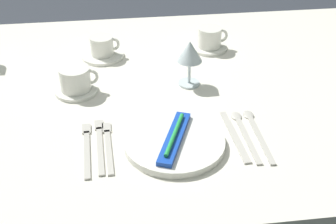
% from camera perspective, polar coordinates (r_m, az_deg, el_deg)
% --- Properties ---
extents(dining_table, '(1.80, 1.11, 0.74)m').
position_cam_1_polar(dining_table, '(1.39, -1.78, -0.01)').
color(dining_table, silver).
rests_on(dining_table, ground).
extents(dinner_plate, '(0.25, 0.25, 0.02)m').
position_cam_1_polar(dinner_plate, '(1.12, 0.79, -3.84)').
color(dinner_plate, white).
rests_on(dinner_plate, dining_table).
extents(toothbrush_package, '(0.11, 0.21, 0.02)m').
position_cam_1_polar(toothbrush_package, '(1.11, 0.80, -3.15)').
color(toothbrush_package, blue).
rests_on(toothbrush_package, dinner_plate).
extents(fork_outer, '(0.03, 0.20, 0.00)m').
position_cam_1_polar(fork_outer, '(1.13, -7.41, -4.06)').
color(fork_outer, beige).
rests_on(fork_outer, dining_table).
extents(fork_inner, '(0.02, 0.22, 0.00)m').
position_cam_1_polar(fork_inner, '(1.14, -8.42, -3.87)').
color(fork_inner, beige).
rests_on(fork_inner, dining_table).
extents(fork_salad, '(0.02, 0.21, 0.00)m').
position_cam_1_polar(fork_salad, '(1.13, -10.00, -4.30)').
color(fork_salad, beige).
rests_on(fork_salad, dining_table).
extents(dinner_knife, '(0.03, 0.22, 0.00)m').
position_cam_1_polar(dinner_knife, '(1.16, 8.29, -3.11)').
color(dinner_knife, beige).
rests_on(dinner_knife, dining_table).
extents(spoon_soup, '(0.03, 0.22, 0.01)m').
position_cam_1_polar(spoon_soup, '(1.18, 9.24, -2.20)').
color(spoon_soup, beige).
rests_on(spoon_soup, dining_table).
extents(spoon_dessert, '(0.03, 0.23, 0.01)m').
position_cam_1_polar(spoon_dessert, '(1.19, 10.78, -2.12)').
color(spoon_dessert, beige).
rests_on(spoon_dessert, dining_table).
extents(saucer_left, '(0.12, 0.12, 0.01)m').
position_cam_1_polar(saucer_left, '(1.35, -11.24, 2.63)').
color(saucer_left, white).
rests_on(saucer_left, dining_table).
extents(coffee_cup_left, '(0.11, 0.09, 0.07)m').
position_cam_1_polar(coffee_cup_left, '(1.34, -11.35, 4.06)').
color(coffee_cup_left, white).
rests_on(coffee_cup_left, saucer_left).
extents(saucer_right, '(0.12, 0.12, 0.01)m').
position_cam_1_polar(saucer_right, '(1.59, 5.10, 7.92)').
color(saucer_right, white).
rests_on(saucer_right, dining_table).
extents(coffee_cup_right, '(0.10, 0.08, 0.07)m').
position_cam_1_polar(coffee_cup_right, '(1.57, 5.23, 9.18)').
color(coffee_cup_right, white).
rests_on(coffee_cup_right, saucer_right).
extents(saucer_far, '(0.14, 0.14, 0.01)m').
position_cam_1_polar(saucer_far, '(1.54, -8.08, 6.92)').
color(saucer_far, white).
rests_on(saucer_far, dining_table).
extents(coffee_cup_far, '(0.10, 0.07, 0.06)m').
position_cam_1_polar(coffee_cup_far, '(1.53, -8.12, 8.12)').
color(coffee_cup_far, white).
rests_on(coffee_cup_far, saucer_far).
extents(wine_glass_centre, '(0.07, 0.07, 0.14)m').
position_cam_1_polar(wine_glass_centre, '(1.32, 2.71, 7.20)').
color(wine_glass_centre, silver).
rests_on(wine_glass_centre, dining_table).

